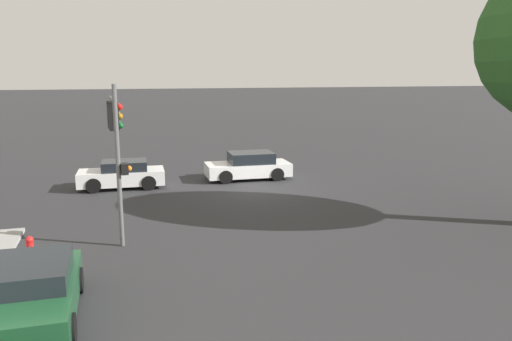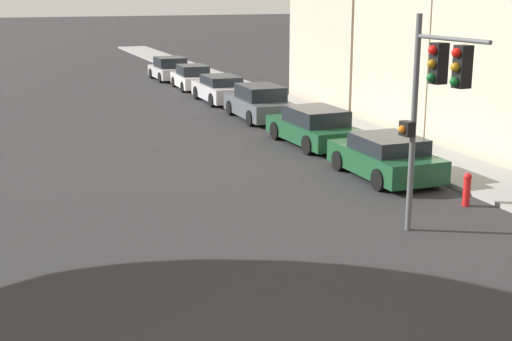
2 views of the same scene
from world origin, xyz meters
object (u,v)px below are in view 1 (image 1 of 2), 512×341
crossing_car_0 (249,166)px  fire_hydrant (30,251)px  parked_car_0 (30,293)px  traffic_signal (116,133)px  crossing_car_1 (122,175)px

crossing_car_0 → fire_hydrant: size_ratio=4.76×
parked_car_0 → fire_hydrant: bearing=-171.7°
traffic_signal → fire_hydrant: (2.53, 1.87, -3.07)m
crossing_car_0 → parked_car_0: 15.86m
crossing_car_0 → fire_hydrant: bearing=49.1°
traffic_signal → parked_car_0: traffic_signal is taller
traffic_signal → fire_hydrant: bearing=-147.8°
crossing_car_0 → traffic_signal: bearing=52.4°
crossing_car_1 → parked_car_0: bearing=82.6°
parked_car_0 → fire_hydrant: (0.49, -3.38, -0.16)m
crossing_car_1 → parked_car_0: parked_car_0 is taller
crossing_car_1 → parked_car_0: (2.20, 12.99, 0.00)m
traffic_signal → crossing_car_0: bearing=46.7°
crossing_car_0 → parked_car_0: size_ratio=1.08×
traffic_signal → crossing_car_1: traffic_signal is taller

